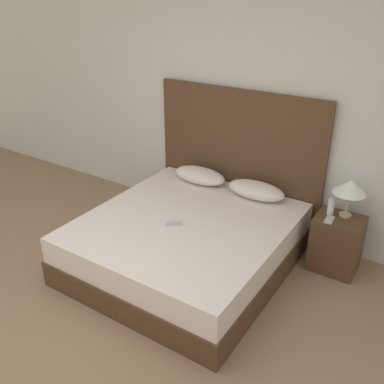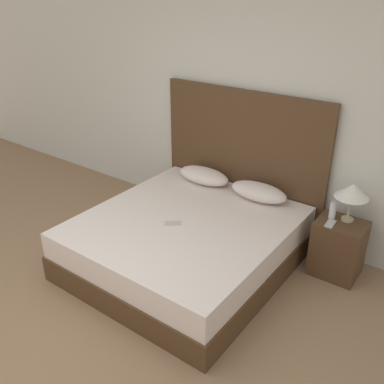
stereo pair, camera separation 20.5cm
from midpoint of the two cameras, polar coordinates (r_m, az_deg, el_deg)
The scene contains 11 objects.
ground_plane at distance 3.49m, azimuth -20.05°, elevation -20.92°, with size 16.00×16.00×0.00m, color #8C6B4C.
wall_back at distance 4.55m, azimuth 4.02°, elevation 11.89°, with size 10.00×0.06×2.70m.
bed at distance 4.09m, azimuth -2.19°, elevation -6.80°, with size 1.80×1.93×0.49m.
headboard at distance 4.61m, azimuth 4.82°, elevation 4.28°, with size 1.89×0.05×1.51m.
pillow_left at distance 4.66m, azimuth -0.21°, elevation 2.21°, with size 0.60×0.29×0.16m.
pillow_right at distance 4.36m, azimuth 7.22°, elevation 0.23°, with size 0.60×0.29×0.16m.
phone_on_bed at distance 3.90m, azimuth -3.97°, elevation -4.28°, with size 0.16×0.15×0.01m.
nightstand at distance 4.21m, azimuth 17.35°, elevation -6.60°, with size 0.43×0.36×0.54m.
table_lamp at distance 4.01m, azimuth 18.97°, elevation 0.56°, with size 0.30×0.30×0.36m.
phone_on_nightstand at distance 4.01m, azimuth 16.45°, elevation -3.58°, with size 0.08×0.15×0.01m.
toiletry_bottle at distance 4.08m, azimuth 16.68°, elevation -1.88°, with size 0.06×0.06×0.16m.
Camera 1 is at (2.05, -1.29, 2.47)m, focal length 40.00 mm.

